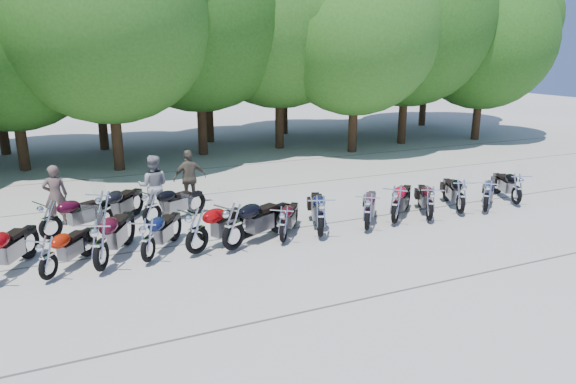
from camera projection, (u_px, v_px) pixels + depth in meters
name	position (u px, v px, depth m)	size (l,w,h in m)	color
ground	(311.00, 247.00, 13.25)	(90.00, 90.00, 0.00)	gray
tree_2	(7.00, 40.00, 20.38)	(7.31, 7.31, 8.97)	#3A2614
tree_3	(106.00, 13.00, 20.11)	(8.70, 8.70, 10.67)	#3A2614
tree_4	(197.00, 11.00, 23.24)	(9.13, 9.13, 11.20)	#3A2614
tree_5	(279.00, 15.00, 24.93)	(9.04, 9.04, 11.10)	#3A2614
tree_6	(356.00, 30.00, 24.15)	(8.00, 8.00, 9.82)	#3A2614
tree_7	(408.00, 20.00, 26.25)	(8.79, 8.79, 10.79)	#3A2614
tree_8	(484.00, 39.00, 27.76)	(7.53, 7.53, 9.25)	#3A2614
tree_11	(94.00, 38.00, 24.84)	(7.56, 7.56, 9.28)	#3A2614
tree_12	(206.00, 34.00, 26.96)	(7.88, 7.88, 9.67)	#3A2614
tree_13	(284.00, 30.00, 29.64)	(8.31, 8.31, 10.20)	#3A2614
tree_14	(356.00, 34.00, 30.01)	(8.02, 8.02, 9.84)	#3A2614
tree_15	(429.00, 16.00, 32.79)	(9.67, 9.67, 11.86)	#3A2614
motorcycle_1	(47.00, 257.00, 11.13)	(0.63, 2.08, 1.17)	#9B1905
motorcycle_2	(100.00, 244.00, 11.51)	(0.77, 2.53, 1.43)	#3D0817
motorcycle_3	(148.00, 239.00, 12.05)	(0.68, 2.22, 1.26)	#0C1438
motorcycle_4	(197.00, 230.00, 12.49)	(0.74, 2.44, 1.38)	#890506
motorcycle_5	(233.00, 225.00, 12.72)	(0.77, 2.54, 1.43)	black
motorcycle_6	(283.00, 223.00, 13.31)	(0.62, 2.03, 1.15)	#390710
motorcycle_7	(320.00, 215.00, 13.65)	(0.72, 2.37, 1.34)	#0B1034
motorcycle_8	(368.00, 211.00, 14.19)	(0.67, 2.20, 1.24)	#31061A
motorcycle_9	(396.00, 204.00, 14.72)	(0.71, 2.33, 1.32)	#9E051A
motorcycle_10	(430.00, 203.00, 14.98)	(0.66, 2.16, 1.22)	#350710
motorcycle_11	(461.00, 196.00, 15.63)	(0.68, 2.23, 1.26)	black
motorcycle_12	(487.00, 195.00, 15.82)	(0.63, 2.08, 1.18)	#0D133A
motorcycle_13	(517.00, 188.00, 16.57)	(0.65, 2.15, 1.22)	black
motorcycle_14	(50.00, 219.00, 13.48)	(0.69, 2.26, 1.28)	#340717
motorcycle_15	(104.00, 210.00, 14.06)	(0.73, 2.41, 1.36)	black
motorcycle_16	(152.00, 206.00, 14.62)	(0.66, 2.18, 1.23)	black
rider_0	(55.00, 196.00, 14.66)	(0.66, 0.43, 1.80)	brown
rider_1	(153.00, 186.00, 15.54)	(0.92, 0.72, 1.89)	gray
rider_2	(190.00, 178.00, 16.58)	(1.08, 0.45, 1.84)	brown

